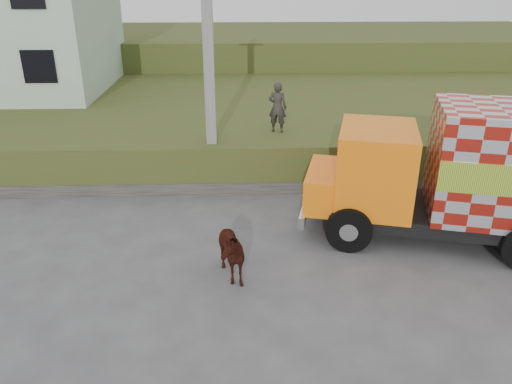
{
  "coord_description": "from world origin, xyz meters",
  "views": [
    {
      "loc": [
        -0.22,
        -10.02,
        6.27
      ],
      "look_at": [
        0.22,
        1.25,
        1.3
      ],
      "focal_mm": 35.0,
      "sensor_mm": 36.0,
      "label": 1
    }
  ],
  "objects_px": {
    "cow": "(226,251)",
    "cargo_truck": "(487,175)",
    "utility_pole": "(209,57)",
    "pedestrian": "(277,107)"
  },
  "relations": [
    {
      "from": "cow",
      "to": "cargo_truck",
      "type": "bearing_deg",
      "value": -7.38
    },
    {
      "from": "utility_pole",
      "to": "pedestrian",
      "type": "relative_size",
      "value": 4.94
    },
    {
      "from": "pedestrian",
      "to": "utility_pole",
      "type": "bearing_deg",
      "value": 44.9
    },
    {
      "from": "utility_pole",
      "to": "cow",
      "type": "height_order",
      "value": "utility_pole"
    },
    {
      "from": "cow",
      "to": "pedestrian",
      "type": "xyz_separation_m",
      "value": [
        1.59,
        6.17,
        1.66
      ]
    },
    {
      "from": "cargo_truck",
      "to": "cow",
      "type": "distance_m",
      "value": 6.56
    },
    {
      "from": "cargo_truck",
      "to": "cow",
      "type": "bearing_deg",
      "value": -152.67
    },
    {
      "from": "utility_pole",
      "to": "cow",
      "type": "distance_m",
      "value": 6.15
    },
    {
      "from": "cow",
      "to": "pedestrian",
      "type": "distance_m",
      "value": 6.59
    },
    {
      "from": "pedestrian",
      "to": "cargo_truck",
      "type": "bearing_deg",
      "value": 152.06
    }
  ]
}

